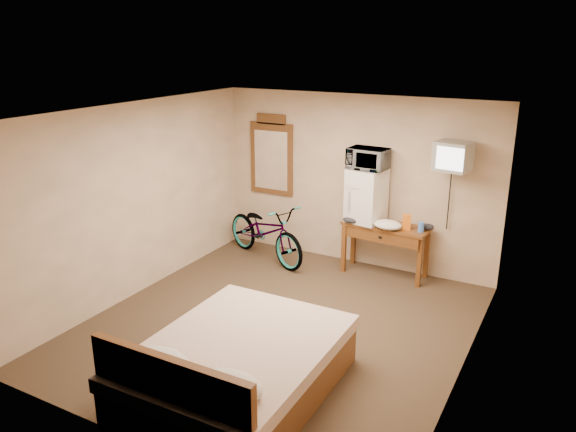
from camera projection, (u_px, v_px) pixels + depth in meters
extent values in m
plane|color=#3F301F|center=(278.00, 326.00, 6.63)|extent=(4.60, 4.60, 0.00)
plane|color=silver|center=(277.00, 113.00, 5.87)|extent=(4.60, 4.60, 0.00)
cube|color=beige|center=(355.00, 181.00, 8.17)|extent=(4.20, 0.04, 2.50)
cube|color=beige|center=(131.00, 310.00, 4.33)|extent=(4.20, 0.04, 2.50)
cube|color=beige|center=(136.00, 201.00, 7.20)|extent=(0.04, 4.60, 2.50)
cube|color=beige|center=(471.00, 260.00, 5.29)|extent=(0.04, 4.60, 2.50)
cube|color=silver|center=(349.00, 202.00, 8.30)|extent=(0.08, 0.01, 0.13)
cube|color=brown|center=(386.00, 226.00, 7.85)|extent=(1.23, 0.53, 0.04)
cube|color=brown|center=(344.00, 248.00, 8.06)|extent=(0.06, 0.06, 0.71)
cube|color=brown|center=(419.00, 262.00, 7.56)|extent=(0.06, 0.06, 0.71)
cube|color=brown|center=(353.00, 241.00, 8.37)|extent=(0.06, 0.06, 0.71)
cube|color=brown|center=(426.00, 254.00, 7.86)|extent=(0.06, 0.06, 0.71)
cube|color=brown|center=(381.00, 237.00, 7.71)|extent=(1.08, 0.11, 0.16)
cube|color=black|center=(380.00, 237.00, 7.70)|extent=(0.05, 0.02, 0.03)
cube|color=white|center=(366.00, 196.00, 7.87)|extent=(0.53, 0.52, 0.76)
cube|color=#A1A19C|center=(361.00, 189.00, 7.63)|extent=(0.46, 0.01, 0.00)
cylinder|color=#A1A19C|center=(349.00, 201.00, 7.76)|extent=(0.02, 0.02, 0.27)
imported|color=white|center=(368.00, 159.00, 7.70)|extent=(0.56, 0.40, 0.29)
cube|color=orange|center=(407.00, 222.00, 7.60)|extent=(0.12, 0.10, 0.22)
cylinder|color=#427CE1|center=(421.00, 227.00, 7.53)|extent=(0.08, 0.08, 0.14)
ellipsoid|color=white|center=(388.00, 225.00, 7.65)|extent=(0.39, 0.30, 0.12)
ellipsoid|color=black|center=(351.00, 220.00, 7.90)|extent=(0.25, 0.19, 0.10)
ellipsoid|color=black|center=(428.00, 227.00, 7.63)|extent=(0.18, 0.15, 0.08)
cube|color=black|center=(457.00, 159.00, 7.37)|extent=(0.14, 0.02, 0.14)
cylinder|color=black|center=(456.00, 160.00, 7.33)|extent=(0.05, 0.30, 0.05)
cube|color=#A1A19C|center=(453.00, 156.00, 7.12)|extent=(0.48, 0.43, 0.37)
cube|color=white|center=(450.00, 159.00, 6.97)|extent=(0.35, 0.07, 0.28)
cube|color=black|center=(456.00, 154.00, 7.27)|extent=(0.26, 0.06, 0.23)
cube|color=brown|center=(272.00, 159.00, 8.73)|extent=(0.74, 0.04, 1.12)
cube|color=brown|center=(271.00, 119.00, 8.54)|extent=(0.49, 0.04, 0.16)
cube|color=white|center=(271.00, 160.00, 8.72)|extent=(0.58, 0.01, 0.92)
imported|color=black|center=(265.00, 231.00, 8.49)|extent=(1.81, 1.19, 0.90)
cube|color=brown|center=(238.00, 373.00, 5.35)|extent=(1.58, 2.10, 0.40)
cube|color=beige|center=(238.00, 350.00, 5.27)|extent=(1.62, 2.14, 0.14)
cube|color=brown|center=(170.00, 396.00, 4.44)|extent=(1.57, 0.08, 0.70)
ellipsoid|color=beige|center=(161.00, 362.00, 4.85)|extent=(0.57, 0.35, 0.20)
ellipsoid|color=beige|center=(231.00, 386.00, 4.52)|extent=(0.57, 0.35, 0.20)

